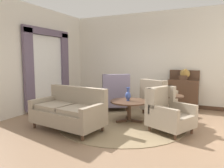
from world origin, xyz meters
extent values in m
plane|color=#896B51|center=(0.00, 0.00, 0.00)|extent=(8.00, 8.00, 0.00)
cube|color=silver|center=(0.00, 2.75, 1.56)|extent=(5.87, 0.08, 3.13)
cube|color=silver|center=(-2.86, 0.83, 1.56)|extent=(0.08, 3.85, 3.13)
cube|color=#4C3323|center=(0.00, 2.70, 0.06)|extent=(5.71, 0.03, 0.12)
cylinder|color=#847051|center=(0.00, 0.30, 0.01)|extent=(3.05, 3.05, 0.01)
cube|color=silver|center=(-2.80, 0.82, 1.21)|extent=(0.03, 1.25, 2.05)
cube|color=white|center=(-2.78, 0.82, 1.21)|extent=(0.02, 1.33, 2.13)
cube|color=white|center=(-2.78, 0.82, 1.21)|extent=(0.02, 0.04, 2.05)
cube|color=white|center=(-2.78, 0.82, 1.21)|extent=(0.02, 1.25, 0.04)
cube|color=#605166|center=(-2.74, 0.02, 1.26)|extent=(0.10, 0.32, 2.35)
cube|color=#605166|center=(-2.74, 1.63, 1.26)|extent=(0.10, 0.32, 2.35)
cube|color=#605166|center=(-2.74, 0.82, 2.39)|extent=(0.10, 1.93, 0.20)
cylinder|color=#4C3323|center=(0.11, 0.51, 0.51)|extent=(0.94, 0.94, 0.03)
cylinder|color=#4C3323|center=(0.11, 0.51, 0.27)|extent=(0.10, 0.10, 0.44)
cube|color=#4C3323|center=(0.33, 0.48, 0.04)|extent=(0.29, 0.10, 0.07)
cube|color=#4C3323|center=(0.00, 0.70, 0.04)|extent=(0.19, 0.27, 0.07)
cube|color=#4C3323|center=(-0.02, 0.33, 0.04)|extent=(0.22, 0.26, 0.07)
cylinder|color=#384C93|center=(0.08, 0.50, 0.54)|extent=(0.08, 0.08, 0.02)
ellipsoid|color=#384C93|center=(0.08, 0.50, 0.65)|extent=(0.14, 0.14, 0.21)
cylinder|color=#384C93|center=(0.08, 0.50, 0.80)|extent=(0.06, 0.06, 0.09)
torus|color=#384C93|center=(0.08, 0.50, 0.85)|extent=(0.11, 0.11, 0.02)
cube|color=gray|center=(-0.90, -0.67, 0.29)|extent=(1.72, 1.03, 0.31)
cube|color=gray|center=(-0.85, -0.33, 0.69)|extent=(1.63, 0.36, 0.48)
cube|color=gray|center=(-1.26, -0.66, 0.50)|extent=(0.73, 0.70, 0.10)
cube|color=gray|center=(-0.55, -0.75, 0.50)|extent=(0.73, 0.70, 0.10)
cube|color=gray|center=(-1.66, -0.61, 0.54)|extent=(0.21, 0.73, 0.19)
cube|color=gray|center=(-0.15, -0.82, 0.54)|extent=(0.21, 0.73, 0.19)
cylinder|color=#4C3323|center=(-1.65, -0.90, 0.07)|extent=(0.06, 0.06, 0.14)
cylinder|color=#4C3323|center=(-0.23, -1.09, 0.07)|extent=(0.06, 0.06, 0.14)
cylinder|color=#4C3323|center=(-1.56, -0.24, 0.07)|extent=(0.06, 0.06, 0.14)
cylinder|color=#4C3323|center=(-0.15, -0.44, 0.07)|extent=(0.06, 0.06, 0.14)
cube|color=slate|center=(-0.78, 1.56, 0.28)|extent=(1.15, 1.18, 0.29)
cube|color=slate|center=(-0.58, 1.25, 0.77)|extent=(0.74, 0.55, 0.69)
cube|color=slate|center=(-0.33, 1.51, 0.86)|extent=(0.19, 0.22, 0.53)
cube|color=slate|center=(-0.92, 1.13, 0.86)|extent=(0.19, 0.22, 0.53)
cube|color=slate|center=(-0.52, 1.79, 0.52)|extent=(0.51, 0.72, 0.19)
cube|color=slate|center=(-1.10, 1.41, 0.52)|extent=(0.51, 0.72, 0.19)
cylinder|color=#4C3323|center=(-0.71, 2.04, 0.07)|extent=(0.06, 0.06, 0.14)
cylinder|color=#4C3323|center=(-1.25, 1.69, 0.07)|extent=(0.06, 0.06, 0.14)
cylinder|color=#4C3323|center=(-0.31, 1.43, 0.07)|extent=(0.06, 0.06, 0.14)
cylinder|color=#4C3323|center=(-0.85, 1.08, 0.07)|extent=(0.06, 0.06, 0.14)
cube|color=gray|center=(0.60, 1.57, 0.29)|extent=(1.00, 1.02, 0.30)
cube|color=gray|center=(0.48, 1.27, 0.72)|extent=(0.75, 0.42, 0.55)
cube|color=gray|center=(0.81, 1.23, 0.79)|extent=(0.17, 0.22, 0.42)
cube|color=gray|center=(0.21, 1.48, 0.79)|extent=(0.17, 0.22, 0.42)
cube|color=gray|center=(0.93, 1.49, 0.56)|extent=(0.36, 0.67, 0.23)
cube|color=gray|center=(0.32, 1.74, 0.56)|extent=(0.36, 0.67, 0.23)
cylinder|color=#4C3323|center=(1.00, 1.74, 0.07)|extent=(0.06, 0.06, 0.14)
cylinder|color=#4C3323|center=(0.45, 1.97, 0.07)|extent=(0.06, 0.06, 0.14)
cylinder|color=#4C3323|center=(0.76, 1.16, 0.07)|extent=(0.06, 0.06, 0.14)
cylinder|color=#4C3323|center=(0.21, 1.40, 0.07)|extent=(0.06, 0.06, 0.14)
cube|color=gray|center=(1.20, 0.11, 0.27)|extent=(1.05, 1.02, 0.26)
cube|color=gray|center=(0.90, 0.26, 0.68)|extent=(0.45, 0.74, 0.55)
cube|color=gray|center=(0.84, -0.07, 0.74)|extent=(0.22, 0.18, 0.41)
cube|color=gray|center=(1.12, 0.51, 0.74)|extent=(0.22, 0.18, 0.41)
cube|color=gray|center=(1.10, -0.20, 0.51)|extent=(0.68, 0.40, 0.21)
cube|color=gray|center=(1.38, 0.38, 0.51)|extent=(0.68, 0.40, 0.21)
cylinder|color=#4C3323|center=(1.36, -0.29, 0.07)|extent=(0.06, 0.06, 0.14)
cylinder|color=#4C3323|center=(1.62, 0.24, 0.07)|extent=(0.06, 0.06, 0.14)
cylinder|color=#4C3323|center=(0.78, -0.01, 0.07)|extent=(0.06, 0.06, 0.14)
cylinder|color=#4C3323|center=(1.03, 0.52, 0.07)|extent=(0.06, 0.06, 0.14)
cylinder|color=#4C3323|center=(1.10, 0.74, 0.69)|extent=(0.56, 0.56, 0.03)
cylinder|color=#4C3323|center=(1.10, 0.74, 0.34)|extent=(0.07, 0.07, 0.67)
cylinder|color=#4C3323|center=(1.10, 0.74, 0.02)|extent=(0.36, 0.36, 0.04)
cube|color=#4C3323|center=(1.15, 2.45, 0.51)|extent=(0.90, 0.38, 0.83)
cube|color=#4C3323|center=(1.15, 2.62, 1.07)|extent=(0.90, 0.04, 0.29)
cube|color=#4C3323|center=(0.75, 2.31, 0.05)|extent=(0.06, 0.06, 0.10)
cube|color=#4C3323|center=(1.56, 2.31, 0.05)|extent=(0.06, 0.06, 0.10)
cube|color=#4C3323|center=(0.75, 2.59, 0.05)|extent=(0.06, 0.06, 0.10)
cube|color=#4C3323|center=(1.56, 2.59, 0.05)|extent=(0.06, 0.06, 0.10)
cube|color=#4C3323|center=(1.15, 2.43, 1.00)|extent=(0.24, 0.24, 0.14)
cone|color=#B28942|center=(1.21, 2.35, 1.20)|extent=(0.38, 0.45, 0.40)
camera|label=1|loc=(1.94, -4.32, 1.55)|focal=33.71mm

